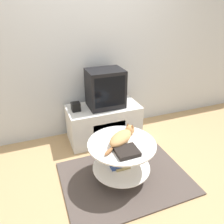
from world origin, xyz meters
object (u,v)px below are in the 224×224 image
tv (105,88)px  speaker (76,107)px  dvd_box (127,151)px  cat (122,137)px

tv → speaker: size_ratio=4.59×
dvd_box → tv: bearing=81.4°
tv → cat: bearing=-98.1°
dvd_box → speaker: bearing=103.6°
tv → cat: (-0.13, -0.89, -0.24)m
tv → dvd_box: 1.16m
tv → speaker: (-0.44, 0.00, -0.21)m
dvd_box → cat: cat is taller
speaker → dvd_box: 1.15m
tv → dvd_box: tv is taller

